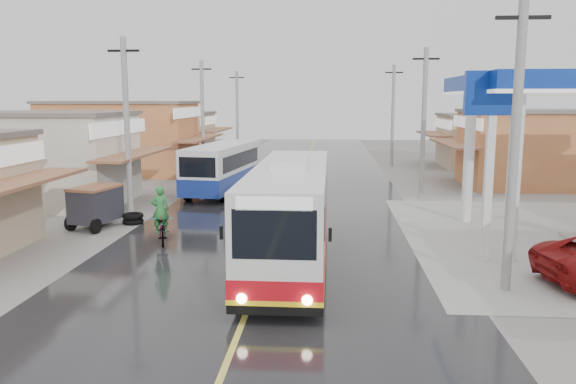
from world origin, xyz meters
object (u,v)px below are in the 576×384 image
at_px(second_bus, 223,167).
at_px(tyre_stack, 133,219).
at_px(tricycle_near, 95,204).
at_px(coach_bus, 291,212).
at_px(cyclist, 162,224).

bearing_deg(second_bus, tyre_stack, -98.65).
relative_size(tricycle_near, tyre_stack, 2.82).
bearing_deg(coach_bus, tricycle_near, 153.21).
height_order(coach_bus, tyre_stack, coach_bus).
xyz_separation_m(second_bus, tricycle_near, (-3.62, -9.23, -0.49)).
bearing_deg(coach_bus, second_bus, 109.71).
relative_size(coach_bus, tricycle_near, 4.35).
xyz_separation_m(cyclist, tricycle_near, (-3.51, 2.29, 0.28)).
distance_m(tricycle_near, tyre_stack, 1.72).
bearing_deg(tricycle_near, coach_bus, -14.57).
bearing_deg(cyclist, tyre_stack, 108.35).
bearing_deg(cyclist, tricycle_near, 129.81).
bearing_deg(cyclist, second_bus, 72.32).
distance_m(second_bus, cyclist, 11.54).
relative_size(coach_bus, cyclist, 5.04).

